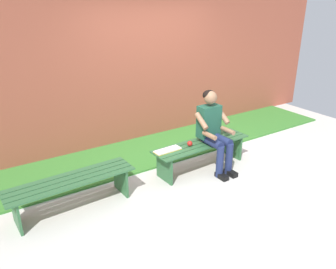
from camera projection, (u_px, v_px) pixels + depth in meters
The scene contains 8 objects.
ground_plane at pixel (185, 223), 4.04m from camera, with size 10.00×7.00×0.04m, color beige.
grass_strip at pixel (112, 157), 5.66m from camera, with size 9.00×1.49×0.03m, color #387A2D.
brick_wall at pixel (121, 75), 5.92m from camera, with size 9.50×0.24×2.48m, color #9E4C38.
bench_near at pixel (201, 149), 5.21m from camera, with size 1.65×0.48×0.43m.
bench_far at pixel (72, 186), 4.17m from camera, with size 1.61×0.48×0.43m.
person_seated at pixel (214, 128), 5.07m from camera, with size 0.50×0.69×1.23m.
apple at pixel (190, 144), 5.04m from camera, with size 0.08×0.08×0.08m, color red.
book_open at pixel (168, 150), 4.89m from camera, with size 0.42×0.17×0.02m.
Camera 1 is at (3.02, 3.69, 2.49)m, focal length 35.93 mm.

